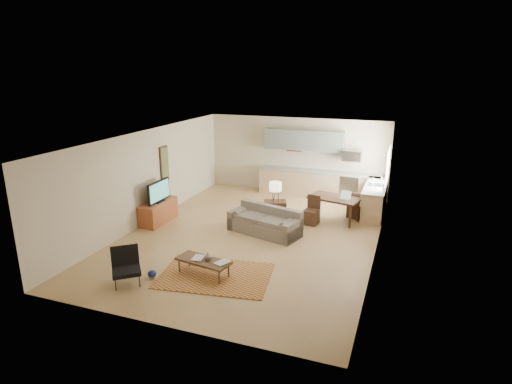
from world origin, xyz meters
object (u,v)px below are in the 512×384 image
at_px(console_table, 275,213).
at_px(coffee_table, 204,267).
at_px(armchair, 126,267).
at_px(sofa, 264,221).
at_px(tv_credenza, 158,212).
at_px(dining_table, 334,209).

bearing_deg(console_table, coffee_table, -120.03).
bearing_deg(armchair, sofa, 24.56).
distance_m(coffee_table, tv_credenza, 3.78).
bearing_deg(armchair, console_table, 27.75).
bearing_deg(console_table, dining_table, 9.54).
bearing_deg(sofa, dining_table, 62.00).
height_order(armchair, dining_table, armchair).
bearing_deg(armchair, tv_credenza, 73.04).
relative_size(tv_credenza, console_table, 1.89).
bearing_deg(coffee_table, sofa, 90.80).
bearing_deg(coffee_table, armchair, -135.91).
xyz_separation_m(console_table, dining_table, (1.54, 0.93, 0.01)).
height_order(sofa, console_table, sofa).
bearing_deg(tv_credenza, armchair, -67.60).
xyz_separation_m(coffee_table, dining_table, (2.06, 4.44, 0.18)).
height_order(sofa, coffee_table, sofa).
xyz_separation_m(coffee_table, tv_credenza, (-2.77, 2.56, 0.13)).
bearing_deg(dining_table, armchair, -109.09).
xyz_separation_m(sofa, tv_credenza, (-3.23, -0.21, -0.05)).
xyz_separation_m(armchair, dining_table, (3.40, 5.35, -0.02)).
xyz_separation_m(coffee_table, armchair, (-1.35, -0.91, 0.19)).
height_order(console_table, dining_table, dining_table).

